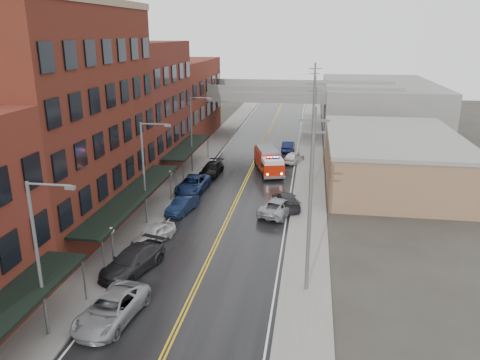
{
  "coord_description": "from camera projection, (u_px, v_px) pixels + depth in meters",
  "views": [
    {
      "loc": [
        7.05,
        -12.18,
        16.1
      ],
      "look_at": [
        0.75,
        28.51,
        3.0
      ],
      "focal_mm": 35.0,
      "sensor_mm": 36.0,
      "label": 1
    }
  ],
  "objects": [
    {
      "name": "globe_lamp_1",
      "position": [
        112.0,
        238.0,
        32.68
      ],
      "size": [
        0.44,
        0.44,
        3.12
      ],
      "color": "#59595B",
      "rests_on": "ground"
    },
    {
      "name": "parked_car_left_2",
      "position": [
        111.0,
        309.0,
        27.08
      ],
      "size": [
        3.3,
        5.92,
        1.57
      ],
      "primitive_type": "imported",
      "rotation": [
        0.0,
        0.0,
        -0.13
      ],
      "color": "gray",
      "rests_on": "ground"
    },
    {
      "name": "fire_truck",
      "position": [
        269.0,
        160.0,
        55.55
      ],
      "size": [
        4.52,
        7.85,
        2.73
      ],
      "rotation": [
        0.0,
        0.0,
        0.27
      ],
      "color": "#B61E08",
      "rests_on": "ground"
    },
    {
      "name": "awning_1",
      "position": [
        133.0,
        195.0,
        39.22
      ],
      "size": [
        2.6,
        18.0,
        3.09
      ],
      "color": "black",
      "rests_on": "ground"
    },
    {
      "name": "parked_car_right_1",
      "position": [
        286.0,
        201.0,
        44.48
      ],
      "size": [
        3.25,
        5.5,
        1.5
      ],
      "primitive_type": "imported",
      "rotation": [
        0.0,
        0.0,
        3.38
      ],
      "color": "#242326",
      "rests_on": "ground"
    },
    {
      "name": "brick_building_b",
      "position": [
        60.0,
        122.0,
        38.25
      ],
      "size": [
        9.0,
        20.0,
        18.0
      ],
      "primitive_type": "cube",
      "color": "#5B2318",
      "rests_on": "ground"
    },
    {
      "name": "parked_car_right_0",
      "position": [
        279.0,
        206.0,
        43.05
      ],
      "size": [
        4.1,
        5.96,
        1.51
      ],
      "primitive_type": "imported",
      "rotation": [
        0.0,
        0.0,
        2.82
      ],
      "color": "#95969C",
      "rests_on": "ground"
    },
    {
      "name": "awning_2",
      "position": [
        187.0,
        147.0,
        55.7
      ],
      "size": [
        2.6,
        13.0,
        3.09
      ],
      "color": "black",
      "rests_on": "ground"
    },
    {
      "name": "globe_lamp_2",
      "position": [
        170.0,
        179.0,
        45.86
      ],
      "size": [
        0.44,
        0.44,
        3.12
      ],
      "color": "#59595B",
      "rests_on": "ground"
    },
    {
      "name": "road",
      "position": [
        235.0,
        204.0,
        45.63
      ],
      "size": [
        11.0,
        160.0,
        0.02
      ],
      "primitive_type": "cube",
      "color": "black",
      "rests_on": "ground"
    },
    {
      "name": "street_lamp_1",
      "position": [
        146.0,
        167.0,
        39.36
      ],
      "size": [
        2.64,
        0.22,
        9.0
      ],
      "color": "#59595B",
      "rests_on": "ground"
    },
    {
      "name": "parked_car_left_4",
      "position": [
        154.0,
        234.0,
        37.27
      ],
      "size": [
        3.04,
        4.55,
        1.44
      ],
      "primitive_type": "imported",
      "rotation": [
        0.0,
        0.0,
        -0.35
      ],
      "color": "silver",
      "rests_on": "ground"
    },
    {
      "name": "curb_right",
      "position": [
        293.0,
        207.0,
        44.78
      ],
      "size": [
        0.3,
        160.0,
        0.15
      ],
      "primitive_type": "cube",
      "color": "gray",
      "rests_on": "ground"
    },
    {
      "name": "street_lamp_0",
      "position": [
        41.0,
        252.0,
        24.29
      ],
      "size": [
        2.64,
        0.22,
        9.0
      ],
      "color": "#59595B",
      "rests_on": "ground"
    },
    {
      "name": "overpass",
      "position": [
        268.0,
        98.0,
        73.95
      ],
      "size": [
        40.0,
        10.0,
        7.5
      ],
      "color": "slate",
      "rests_on": "ground"
    },
    {
      "name": "parked_car_right_3",
      "position": [
        288.0,
        146.0,
        65.73
      ],
      "size": [
        1.69,
        4.5,
        1.47
      ],
      "primitive_type": "imported",
      "rotation": [
        0.0,
        0.0,
        3.11
      ],
      "color": "#0E1433",
      "rests_on": "ground"
    },
    {
      "name": "parked_car_left_7",
      "position": [
        212.0,
        169.0,
        54.69
      ],
      "size": [
        2.35,
        5.15,
        1.46
      ],
      "primitive_type": "imported",
      "rotation": [
        0.0,
        0.0,
        -0.06
      ],
      "color": "black",
      "rests_on": "ground"
    },
    {
      "name": "utility_pole_0",
      "position": [
        310.0,
        200.0,
        28.54
      ],
      "size": [
        1.8,
        0.24,
        12.0
      ],
      "color": "#59595B",
      "rests_on": "ground"
    },
    {
      "name": "right_far_block",
      "position": [
        377.0,
        106.0,
        79.46
      ],
      "size": [
        18.0,
        30.0,
        8.0
      ],
      "primitive_type": "cube",
      "color": "slate",
      "rests_on": "ground"
    },
    {
      "name": "parked_car_right_2",
      "position": [
        294.0,
        157.0,
        59.94
      ],
      "size": [
        2.93,
        4.51,
        1.43
      ],
      "primitive_type": "imported",
      "rotation": [
        0.0,
        0.0,
        2.82
      ],
      "color": "white",
      "rests_on": "ground"
    },
    {
      "name": "parked_car_left_5",
      "position": [
        182.0,
        205.0,
        43.43
      ],
      "size": [
        2.37,
        4.56,
        1.43
      ],
      "primitive_type": "imported",
      "rotation": [
        0.0,
        0.0,
        -0.21
      ],
      "color": "black",
      "rests_on": "ground"
    },
    {
      "name": "sidewalk_right",
      "position": [
        310.0,
        208.0,
        44.54
      ],
      "size": [
        3.0,
        160.0,
        0.15
      ],
      "primitive_type": "cube",
      "color": "slate",
      "rests_on": "ground"
    },
    {
      "name": "utility_pole_1",
      "position": [
        313.0,
        133.0,
        47.37
      ],
      "size": [
        1.8,
        0.24,
        12.0
      ],
      "color": "#59595B",
      "rests_on": "ground"
    },
    {
      "name": "parked_car_left_6",
      "position": [
        193.0,
        184.0,
        49.13
      ],
      "size": [
        2.99,
        5.89,
        1.59
      ],
      "primitive_type": "imported",
      "rotation": [
        0.0,
        0.0,
        -0.06
      ],
      "color": "#13244A",
      "rests_on": "ground"
    },
    {
      "name": "tan_building",
      "position": [
        391.0,
        160.0,
        51.95
      ],
      "size": [
        14.0,
        22.0,
        5.0
      ],
      "primitive_type": "cube",
      "color": "#8D6B4C",
      "rests_on": "ground"
    },
    {
      "name": "parked_car_left_3",
      "position": [
        133.0,
        261.0,
        32.62
      ],
      "size": [
        3.81,
        6.14,
        1.66
      ],
      "primitive_type": "imported",
      "rotation": [
        0.0,
        0.0,
        -0.28
      ],
      "color": "#232325",
      "rests_on": "ground"
    },
    {
      "name": "brick_building_c",
      "position": [
        138.0,
        108.0,
        55.18
      ],
      "size": [
        9.0,
        15.0,
        15.0
      ],
      "primitive_type": "cube",
      "color": "#5A241B",
      "rests_on": "ground"
    },
    {
      "name": "sidewalk_left",
      "position": [
        163.0,
        200.0,
        46.67
      ],
      "size": [
        3.0,
        160.0,
        0.15
      ],
      "primitive_type": "cube",
      "color": "slate",
      "rests_on": "ground"
    },
    {
      "name": "brick_building_far",
      "position": [
        179.0,
        100.0,
        72.12
      ],
      "size": [
        9.0,
        20.0,
        12.0
      ],
      "primitive_type": "cube",
      "color": "maroon",
      "rests_on": "ground"
    },
    {
      "name": "street_lamp_2",
      "position": [
        193.0,
        130.0,
        54.43
      ],
      "size": [
        2.64,
        0.22,
        9.0
      ],
      "color": "#59595B",
      "rests_on": "ground"
    },
    {
      "name": "utility_pole_2",
      "position": [
        314.0,
        104.0,
        66.21
      ],
      "size": [
        1.8,
        0.24,
        12.0
      ],
      "color": "#59595B",
      "rests_on": "ground"
    },
    {
      "name": "curb_left",
      "position": [
        179.0,
        201.0,
        46.43
      ],
      "size": [
        0.3,
        160.0,
        0.15
      ],
      "primitive_type": "cube",
      "color": "gray",
      "rests_on": "ground"
    }
  ]
}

